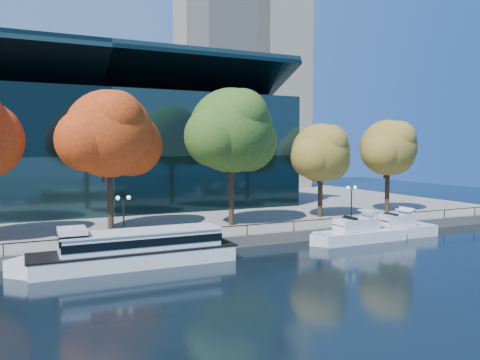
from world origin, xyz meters
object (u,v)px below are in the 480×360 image
tree_4 (322,154)px  tree_5 (389,149)px  cruiser_far (396,228)px  tree_2 (111,136)px  lamp_2 (352,196)px  cruiser_near (357,232)px  tour_boat (130,248)px  tree_3 (233,132)px  lamp_1 (123,208)px

tree_4 → tree_5: size_ratio=0.94×
cruiser_far → tree_2: (-26.35, 9.85, 9.23)m
tree_2 → lamp_2: bearing=-14.6°
cruiser_near → tree_4: tree_4 is taller
tour_boat → lamp_2: bearing=9.2°
tree_5 → lamp_2: size_ratio=2.86×
tree_5 → tree_3: bearing=-176.9°
cruiser_near → tree_3: size_ratio=0.72×
lamp_1 → tour_boat: bearing=-93.8°
tour_boat → tree_4: 26.78m
tree_4 → tree_5: tree_5 is taller
tree_3 → tree_4: 11.92m
tree_2 → tree_5: (33.96, -0.31, -1.31)m
cruiser_far → tree_4: tree_4 is taller
lamp_2 → tree_4: bearing=89.3°
lamp_2 → cruiser_near: bearing=-121.4°
cruiser_near → tour_boat: bearing=179.9°
lamp_1 → cruiser_far: bearing=-8.0°
cruiser_far → tree_4: bearing=105.9°
tree_5 → lamp_1: 34.91m
cruiser_near → tree_3: bearing=137.0°
tree_3 → tree_5: 22.02m
cruiser_near → tree_3: tree_3 is taller
tree_2 → tree_5: bearing=-0.5°
tour_boat → tree_2: 13.35m
cruiser_near → tree_3: (-9.19, 8.57, 9.69)m
tree_2 → tree_3: bearing=-7.0°
tree_2 → cruiser_near: bearing=-25.3°
tree_2 → tree_4: (23.70, -0.55, -1.88)m
cruiser_near → tree_5: size_ratio=0.89×
lamp_1 → lamp_2: (23.74, 0.00, 0.00)m
tree_4 → tree_3: bearing=-175.4°
cruiser_near → cruiser_far: same height
tree_5 → lamp_1: (-34.07, -5.83, -4.89)m
cruiser_far → tree_2: tree_2 is taller
tour_boat → lamp_2: 24.45m
lamp_1 → tree_2: bearing=88.9°
tree_4 → cruiser_far: bearing=-74.1°
lamp_2 → lamp_1: bearing=180.0°
cruiser_near → cruiser_far: bearing=2.3°
tree_5 → lamp_2: bearing=-150.6°
cruiser_near → tree_4: 12.28m
tree_4 → lamp_2: tree_4 is taller
tree_3 → tree_5: (21.92, 1.18, -1.74)m
cruiser_near → tree_5: tree_5 is taller
tree_3 → tree_5: bearing=3.1°
tree_3 → lamp_1: bearing=-159.0°
tree_2 → tree_4: bearing=-1.3°
tree_3 → tree_4: bearing=4.6°
tree_5 → lamp_2: tree_5 is taller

